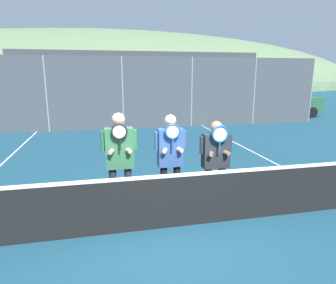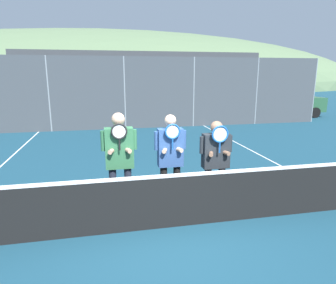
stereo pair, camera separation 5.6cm
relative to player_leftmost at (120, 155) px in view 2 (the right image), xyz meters
The scene contains 13 objects.
ground_plane 1.47m from the player_leftmost, 42.42° to the right, with size 120.00×120.00×0.00m, color navy.
hill_distant 56.06m from the player_leftmost, 89.28° to the left, with size 103.81×57.67×20.18m.
clubhouse_building 16.02m from the player_leftmost, 82.33° to the left, with size 14.87×5.50×3.81m.
fence_back 8.82m from the player_leftmost, 85.44° to the left, with size 19.72×0.06×3.27m.
tennis_net 1.14m from the player_leftmost, 42.42° to the right, with size 10.28×0.09×1.04m.
court_line_right_sideline 5.22m from the player_leftmost, 27.56° to the left, with size 0.05×16.00×0.01m, color white.
player_leftmost is the anchor object (origin of this frame).
player_center_left 0.92m from the player_leftmost, ahead, with size 0.59×0.34×1.81m.
player_center_right 1.76m from the player_leftmost, ahead, with size 0.63×0.34×1.68m.
car_far_left 12.35m from the player_leftmost, 115.39° to the left, with size 4.48×1.98×1.74m.
car_left_of_center 10.91m from the player_leftmost, 90.79° to the left, with size 4.16×2.04×1.70m.
car_center 12.28m from the player_leftmost, 65.89° to the left, with size 4.53×2.00×1.67m.
car_right_of_center 15.04m from the player_leftmost, 46.82° to the left, with size 4.38×2.06×1.82m.
Camera 2 is at (-0.91, -4.47, 2.52)m, focal length 32.00 mm.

